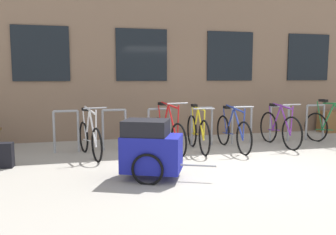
{
  "coord_description": "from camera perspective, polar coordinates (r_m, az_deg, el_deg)",
  "views": [
    {
      "loc": [
        -2.74,
        -5.67,
        1.6
      ],
      "look_at": [
        -0.91,
        1.6,
        0.71
      ],
      "focal_mm": 37.59,
      "sensor_mm": 36.0,
      "label": 1
    }
  ],
  "objects": [
    {
      "name": "ground_plane",
      "position": [
        6.5,
        11.43,
        -7.63
      ],
      "size": [
        42.0,
        42.0,
        0.0
      ],
      "primitive_type": "plane",
      "color": "#9E998E"
    },
    {
      "name": "bicycle_yellow",
      "position": [
        7.6,
        4.85,
        -2.4
      ],
      "size": [
        0.44,
        1.7,
        1.0
      ],
      "color": "black",
      "rests_on": "ground"
    },
    {
      "name": "bicycle_purple",
      "position": [
        8.47,
        17.63,
        -1.71
      ],
      "size": [
        0.44,
        1.71,
        1.01
      ],
      "color": "black",
      "rests_on": "ground"
    },
    {
      "name": "bike_rack",
      "position": [
        8.11,
        5.51,
        -0.84
      ],
      "size": [
        6.54,
        0.05,
        0.9
      ],
      "color": "gray",
      "rests_on": "ground"
    },
    {
      "name": "bicycle_green",
      "position": [
        9.05,
        25.21,
        -1.54
      ],
      "size": [
        0.48,
        1.72,
        1.06
      ],
      "color": "black",
      "rests_on": "ground"
    },
    {
      "name": "bike_trailer",
      "position": [
        5.49,
        -2.83,
        -4.96
      ],
      "size": [
        1.46,
        0.91,
        0.94
      ],
      "color": "navy",
      "rests_on": "ground"
    },
    {
      "name": "bicycle_blue",
      "position": [
        7.82,
        10.47,
        -2.31
      ],
      "size": [
        0.44,
        1.8,
        1.0
      ],
      "color": "black",
      "rests_on": "ground"
    },
    {
      "name": "bicycle_white",
      "position": [
        7.18,
        -12.57,
        -3.26
      ],
      "size": [
        0.53,
        1.6,
        1.04
      ],
      "color": "black",
      "rests_on": "ground"
    },
    {
      "name": "planter_box",
      "position": [
        11.09,
        25.07,
        -0.6
      ],
      "size": [
        0.7,
        0.44,
        0.6
      ],
      "primitive_type": "cube",
      "color": "brown",
      "rests_on": "ground"
    },
    {
      "name": "backpack",
      "position": [
        6.81,
        -24.96,
        -5.56
      ],
      "size": [
        0.3,
        0.22,
        0.44
      ],
      "primitive_type": "cube",
      "rotation": [
        0.0,
        0.0,
        -0.09
      ],
      "color": "black",
      "rests_on": "ground"
    },
    {
      "name": "bicycle_red",
      "position": [
        7.36,
        -0.02,
        -2.68
      ],
      "size": [
        0.47,
        1.7,
        1.1
      ],
      "color": "black",
      "rests_on": "ground"
    },
    {
      "name": "storefront_building",
      "position": [
        12.44,
        -1.3,
        13.69
      ],
      "size": [
        28.0,
        6.38,
        6.2
      ],
      "color": "#7A604C",
      "rests_on": "ground"
    }
  ]
}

